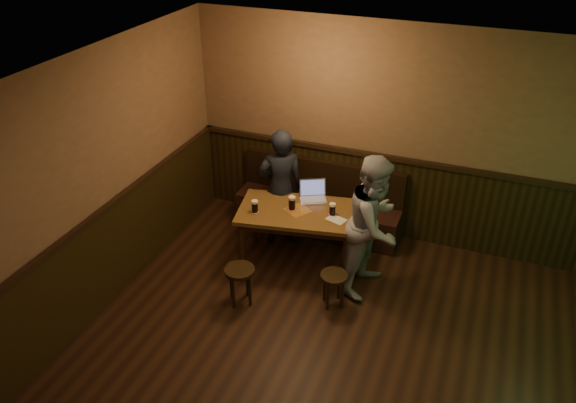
% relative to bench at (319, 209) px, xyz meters
% --- Properties ---
extents(room, '(5.04, 6.04, 2.84)m').
position_rel_bench_xyz_m(room, '(0.75, -2.53, 0.89)').
color(room, black).
rests_on(room, ground).
extents(bench, '(2.20, 0.50, 0.95)m').
position_rel_bench_xyz_m(bench, '(0.00, 0.00, 0.00)').
color(bench, black).
rests_on(bench, ground).
extents(pub_table, '(1.53, 1.05, 0.75)m').
position_rel_bench_xyz_m(pub_table, '(-0.00, -0.81, 0.34)').
color(pub_table, '#4F2F16').
rests_on(pub_table, ground).
extents(stool_left, '(0.40, 0.40, 0.46)m').
position_rel_bench_xyz_m(stool_left, '(-0.33, -1.75, 0.05)').
color(stool_left, black).
rests_on(stool_left, ground).
extents(stool_right, '(0.38, 0.38, 0.42)m').
position_rel_bench_xyz_m(stool_right, '(0.66, -1.42, 0.02)').
color(stool_right, black).
rests_on(stool_right, ground).
extents(pint_left, '(0.10, 0.10, 0.16)m').
position_rel_bench_xyz_m(pint_left, '(-0.46, -1.03, 0.52)').
color(pint_left, '#A71421').
rests_on(pint_left, pub_table).
extents(pint_mid, '(0.11, 0.11, 0.17)m').
position_rel_bench_xyz_m(pint_mid, '(-0.07, -0.81, 0.52)').
color(pint_mid, '#A71421').
rests_on(pint_mid, pub_table).
extents(pint_right, '(0.10, 0.10, 0.15)m').
position_rel_bench_xyz_m(pint_right, '(0.41, -0.75, 0.51)').
color(pint_right, '#A71421').
rests_on(pint_right, pub_table).
extents(laptop, '(0.40, 0.38, 0.23)m').
position_rel_bench_xyz_m(laptop, '(0.08, -0.48, 0.50)').
color(laptop, silver).
rests_on(laptop, pub_table).
extents(menu, '(0.26, 0.21, 0.00)m').
position_rel_bench_xyz_m(menu, '(0.49, -0.84, 0.44)').
color(menu, silver).
rests_on(menu, pub_table).
extents(person_suit, '(0.69, 0.62, 1.58)m').
position_rel_bench_xyz_m(person_suit, '(-0.36, -0.45, 0.48)').
color(person_suit, black).
rests_on(person_suit, ground).
extents(person_grey, '(0.78, 0.92, 1.67)m').
position_rel_bench_xyz_m(person_grey, '(0.95, -0.92, 0.52)').
color(person_grey, '#929298').
rests_on(person_grey, ground).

